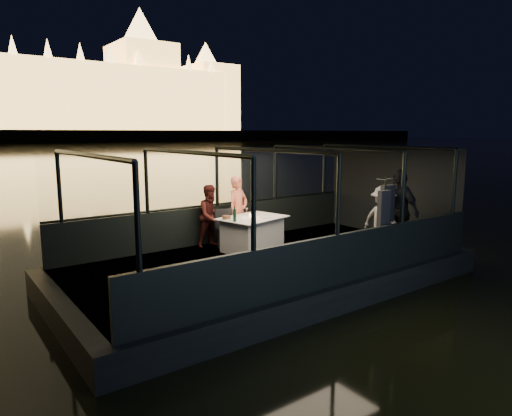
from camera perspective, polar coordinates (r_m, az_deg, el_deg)
boat_hull at (r=9.88m, az=1.39°, el=-9.22°), size 8.60×4.40×1.00m
boat_deck at (r=9.74m, az=1.40°, el=-6.54°), size 8.00×4.00×0.04m
gunwale_port at (r=11.23m, az=-4.82°, el=-1.94°), size 8.00×0.08×0.90m
gunwale_starboard at (r=8.17m, az=10.04°, el=-6.38°), size 8.00×0.08×0.90m
cabin_glass_port at (r=11.06m, az=-4.91°, el=3.91°), size 8.00×0.02×1.40m
cabin_glass_starboard at (r=7.94m, az=10.27°, el=1.63°), size 8.00×0.02×1.40m
cabin_roof_glass at (r=9.37m, az=1.46°, el=7.24°), size 8.00×4.00×0.02m
end_wall_fore at (r=7.76m, az=-22.72°, el=-2.51°), size 0.02×4.00×2.30m
end_wall_aft at (r=12.31m, az=16.36°, el=2.01°), size 0.02×4.00×2.30m
canopy_ribs at (r=9.48m, az=1.43°, el=0.28°), size 8.00×4.00×2.30m
dining_table_central at (r=10.37m, az=-0.45°, el=-3.23°), size 1.65×1.35×0.77m
chair_port_left at (r=10.52m, az=-3.50°, el=-2.70°), size 0.53×0.53×0.90m
chair_port_right at (r=10.80m, az=-2.29°, el=-2.37°), size 0.54×0.54×0.89m
coat_stand at (r=9.39m, az=15.67°, el=-1.71°), size 0.62×0.57×1.80m
person_woman_coral at (r=10.94m, az=-2.25°, el=-0.63°), size 0.66×0.52×1.63m
person_man_maroon at (r=10.69m, az=-5.63°, el=-0.90°), size 0.73×0.59×1.46m
passenger_stripe at (r=10.35m, az=15.59°, el=-0.98°), size 0.59×1.00×1.52m
passenger_dark at (r=10.60m, az=17.34°, el=-0.82°), size 0.60×1.15×1.87m
wine_bottle at (r=9.79m, az=-2.68°, el=-0.84°), size 0.09×0.09×0.33m
bread_basket at (r=10.08m, az=-3.70°, el=-1.19°), size 0.20×0.20×0.08m
amber_candle at (r=10.26m, az=-0.70°, el=-0.98°), size 0.07×0.07×0.07m
plate_near at (r=10.23m, az=1.24°, el=-1.19°), size 0.32×0.32×0.02m
plate_far at (r=10.04m, az=-3.16°, el=-1.40°), size 0.31×0.31×0.02m
wine_glass_white at (r=9.83m, az=-2.79°, el=-1.12°), size 0.07×0.07×0.19m
wine_glass_red at (r=10.48m, az=-1.18°, el=-0.45°), size 0.07×0.07×0.18m
wine_glass_empty at (r=9.95m, az=-0.35°, el=-0.98°), size 0.06×0.06×0.18m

